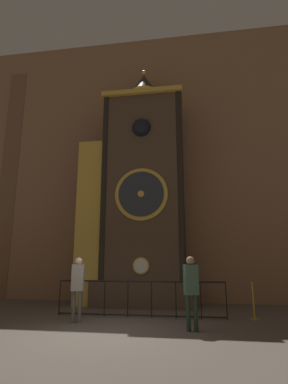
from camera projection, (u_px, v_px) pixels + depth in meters
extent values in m
plane|color=brown|center=(106.00, 333.00, 7.16)|extent=(28.00, 28.00, 0.00)
cube|color=#936B4C|center=(142.00, 159.00, 13.96)|extent=(24.00, 0.30, 12.61)
cube|color=brown|center=(9.00, 177.00, 14.68)|extent=(0.90, 0.12, 11.35)
cube|color=brown|center=(144.00, 293.00, 11.45)|extent=(3.93, 1.61, 0.95)
cube|color=brown|center=(144.00, 183.00, 12.41)|extent=(3.14, 1.40, 7.73)
cube|color=gold|center=(144.00, 100.00, 13.14)|extent=(3.39, 1.54, 0.20)
cylinder|color=gold|center=(141.00, 266.00, 10.97)|extent=(0.60, 0.05, 0.60)
cylinder|color=silver|center=(141.00, 266.00, 10.94)|extent=(0.49, 0.03, 0.49)
cylinder|color=gold|center=(141.00, 194.00, 11.56)|extent=(2.07, 0.07, 2.07)
cylinder|color=#2D333D|center=(141.00, 194.00, 11.52)|extent=(1.78, 0.04, 1.78)
cylinder|color=gold|center=(141.00, 194.00, 11.50)|extent=(0.25, 0.03, 0.25)
cube|color=#30241B|center=(143.00, 133.00, 12.68)|extent=(0.98, 0.42, 0.98)
sphere|color=black|center=(142.00, 128.00, 12.27)|extent=(0.79, 0.79, 0.79)
cylinder|color=black|center=(105.00, 181.00, 12.03)|extent=(0.27, 0.27, 7.73)
cylinder|color=black|center=(180.00, 178.00, 11.59)|extent=(0.27, 0.27, 7.73)
cylinder|color=gold|center=(144.00, 96.00, 13.29)|extent=(1.16, 1.16, 0.30)
cone|color=black|center=(144.00, 84.00, 13.42)|extent=(1.11, 1.11, 0.89)
sphere|color=gold|center=(144.00, 73.00, 13.55)|extent=(0.20, 0.20, 0.20)
cube|color=#4C3828|center=(93.00, 221.00, 12.43)|extent=(1.03, 1.19, 6.56)
cube|color=gold|center=(89.00, 219.00, 11.84)|extent=(1.09, 0.06, 6.56)
cylinder|color=black|center=(60.00, 297.00, 9.64)|extent=(0.04, 0.04, 1.08)
cylinder|color=black|center=(82.00, 298.00, 9.53)|extent=(0.04, 0.04, 1.08)
cylinder|color=black|center=(105.00, 298.00, 9.42)|extent=(0.04, 0.04, 1.08)
cylinder|color=black|center=(128.00, 299.00, 9.31)|extent=(0.04, 0.04, 1.08)
cylinder|color=black|center=(152.00, 299.00, 9.20)|extent=(0.04, 0.04, 1.08)
cylinder|color=black|center=(176.00, 300.00, 9.09)|extent=(0.04, 0.04, 1.08)
cylinder|color=black|center=(201.00, 300.00, 8.98)|extent=(0.04, 0.04, 1.08)
cylinder|color=black|center=(226.00, 301.00, 8.87)|extent=(0.04, 0.04, 1.08)
cylinder|color=black|center=(140.00, 281.00, 9.37)|extent=(5.22, 0.05, 0.05)
cylinder|color=black|center=(140.00, 315.00, 9.15)|extent=(5.22, 0.04, 0.04)
cylinder|color=#58554F|center=(74.00, 307.00, 8.42)|extent=(0.11, 0.11, 0.85)
cylinder|color=#58554F|center=(80.00, 307.00, 8.40)|extent=(0.11, 0.11, 0.85)
cube|color=gray|center=(78.00, 278.00, 8.58)|extent=(0.37, 0.27, 0.73)
sphere|color=beige|center=(79.00, 261.00, 8.69)|extent=(0.21, 0.21, 0.21)
cylinder|color=#213427|center=(188.00, 313.00, 7.42)|extent=(0.11, 0.11, 0.86)
cylinder|color=#213427|center=(196.00, 313.00, 7.39)|extent=(0.11, 0.11, 0.86)
cube|color=#385642|center=(191.00, 279.00, 7.58)|extent=(0.39, 0.31, 0.74)
sphere|color=#8C664C|center=(190.00, 261.00, 7.68)|extent=(0.22, 0.22, 0.22)
cylinder|color=#B28E33|center=(255.00, 319.00, 8.80)|extent=(0.28, 0.28, 0.04)
cylinder|color=#B28E33|center=(253.00, 302.00, 8.90)|extent=(0.06, 0.06, 0.97)
sphere|color=#B28E33|center=(252.00, 284.00, 9.02)|extent=(0.09, 0.09, 0.09)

